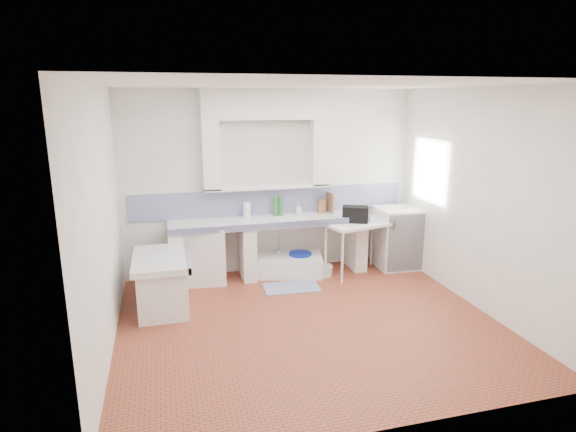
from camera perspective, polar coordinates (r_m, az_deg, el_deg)
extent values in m
plane|color=#9E4128|center=(5.93, 2.54, -12.67)|extent=(4.50, 4.50, 0.00)
plane|color=white|center=(5.31, 2.87, 15.51)|extent=(4.50, 4.50, 0.00)
plane|color=white|center=(7.34, -2.00, 4.09)|extent=(4.50, 0.00, 4.50)
plane|color=white|center=(3.67, 12.16, -6.33)|extent=(4.50, 0.00, 4.50)
plane|color=white|center=(5.25, -21.46, -0.86)|extent=(0.00, 4.50, 4.50)
plane|color=white|center=(6.48, 22.05, 1.75)|extent=(0.00, 4.50, 4.50)
cube|color=white|center=(7.09, -2.66, 13.28)|extent=(1.90, 0.25, 0.45)
cube|color=#371F11|center=(7.51, 17.85, 5.20)|extent=(0.35, 0.86, 1.06)
cube|color=white|center=(7.39, 17.11, 8.09)|extent=(0.01, 0.84, 0.24)
cube|color=white|center=(7.15, -2.21, -0.62)|extent=(3.00, 0.60, 0.08)
cube|color=navy|center=(6.88, -1.70, -1.18)|extent=(3.00, 0.04, 0.10)
cube|color=white|center=(7.12, -13.28, -4.83)|extent=(0.20, 0.55, 0.82)
cube|color=white|center=(7.21, -4.90, -4.26)|extent=(0.20, 0.55, 0.82)
cube|color=white|center=(7.69, 8.07, -3.19)|extent=(0.20, 0.55, 0.82)
cube|color=white|center=(6.28, -14.99, -5.07)|extent=(0.70, 1.10, 0.08)
cube|color=white|center=(6.40, -14.80, -8.04)|extent=(0.60, 1.00, 0.62)
cube|color=navy|center=(6.28, -11.98, -4.88)|extent=(0.04, 1.10, 0.10)
cube|color=navy|center=(7.38, -1.96, 1.77)|extent=(4.27, 0.03, 0.40)
cube|color=white|center=(7.14, -9.95, -4.46)|extent=(0.66, 0.64, 0.85)
cube|color=white|center=(7.41, -0.41, -5.91)|extent=(1.26, 0.88, 0.27)
cube|color=white|center=(7.41, 8.38, -3.84)|extent=(1.09, 0.76, 0.04)
cube|color=white|center=(7.82, 12.88, -2.54)|extent=(0.65, 0.65, 0.97)
cylinder|color=red|center=(7.29, -2.12, -6.26)|extent=(0.35, 0.35, 0.28)
cylinder|color=#E34716|center=(7.32, -0.21, -6.16)|extent=(0.39, 0.39, 0.28)
cylinder|color=#0922B0|center=(7.42, 1.47, -5.67)|extent=(0.43, 0.43, 0.33)
cylinder|color=white|center=(7.41, 3.95, -6.50)|extent=(0.45, 0.45, 0.14)
cylinder|color=silver|center=(7.52, -1.21, -5.36)|extent=(0.10, 0.10, 0.34)
cylinder|color=silver|center=(7.56, -0.39, -5.53)|extent=(0.08, 0.08, 0.27)
cube|color=black|center=(7.29, 8.08, 0.22)|extent=(0.44, 0.36, 0.24)
cylinder|color=#2D702C|center=(7.27, -1.55, 1.16)|extent=(0.08, 0.08, 0.29)
cylinder|color=#2D702C|center=(7.29, -0.89, 1.24)|extent=(0.09, 0.09, 0.31)
cube|color=#96633C|center=(7.48, 4.04, 1.19)|extent=(0.11, 0.10, 0.22)
cube|color=#96633C|center=(7.52, 5.07, 1.62)|extent=(0.05, 0.23, 0.32)
cylinder|color=white|center=(7.19, -4.97, 0.73)|extent=(0.12, 0.12, 0.24)
imported|color=white|center=(7.37, 1.22, 0.88)|extent=(0.09, 0.09, 0.18)
cube|color=#374A8B|center=(6.92, 0.42, -8.56)|extent=(0.82, 0.49, 0.01)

